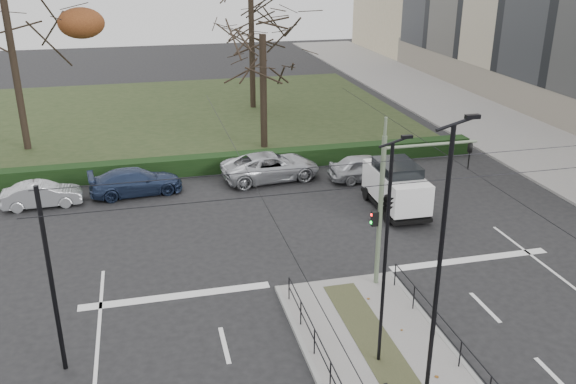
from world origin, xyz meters
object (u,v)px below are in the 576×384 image
object	(u,v)px
traffic_light	(390,200)
parked_car_fourth	(271,166)
streetlamp_median_near	(439,271)
white_van	(396,185)
bare_tree_center	(251,4)
parked_car_fifth	(367,167)
parked_car_second	(42,195)
streetlamp_median_far	(386,254)
parked_car_third	(136,182)
bare_tree_near	(263,43)

from	to	relation	value
traffic_light	parked_car_fourth	world-z (taller)	traffic_light
streetlamp_median_near	white_van	bearing A→B (deg)	70.47
bare_tree_center	parked_car_fifth	world-z (taller)	bare_tree_center
streetlamp_median_near	parked_car_fifth	bearing A→B (deg)	74.55
parked_car_second	streetlamp_median_far	bearing A→B (deg)	-146.40
parked_car_fourth	parked_car_second	bearing A→B (deg)	88.08
white_van	parked_car_fifth	distance (m)	4.27
parked_car_third	parked_car_fourth	distance (m)	7.31
parked_car_second	white_van	xyz separation A→B (m)	(16.87, -4.55, 0.64)
parked_car_second	bare_tree_center	size ratio (longest dim) A/B	0.33
parked_car_fourth	bare_tree_near	distance (m)	8.27
parked_car_fifth	bare_tree_center	bearing A→B (deg)	11.83
traffic_light	white_van	size ratio (longest dim) A/B	1.26
parked_car_third	parked_car_fourth	size ratio (longest dim) A/B	0.87
parked_car_third	bare_tree_near	xyz separation A→B (m)	(8.10, 6.19, 5.97)
streetlamp_median_far	bare_tree_center	world-z (taller)	bare_tree_center
parked_car_third	white_van	size ratio (longest dim) A/B	1.03
streetlamp_median_near	bare_tree_center	bearing A→B (deg)	87.12
parked_car_fourth	white_van	distance (m)	7.51
parked_car_second	bare_tree_center	xyz separation A→B (m)	(13.93, 17.38, 7.42)
streetlamp_median_far	parked_car_second	xyz separation A→B (m)	(-11.63, 15.66, -3.17)
streetlamp_median_near	parked_car_second	size ratio (longest dim) A/B	2.18
bare_tree_center	parked_car_fifth	xyz separation A→B (m)	(3.07, -17.70, -7.32)
streetlamp_median_far	parked_car_second	bearing A→B (deg)	126.60
parked_car_third	bare_tree_center	world-z (taller)	bare_tree_center
white_van	bare_tree_center	distance (m)	23.14
parked_car_third	bare_tree_center	distance (m)	20.60
bare_tree_center	parked_car_fifth	bearing A→B (deg)	-80.17
traffic_light	streetlamp_median_near	size ratio (longest dim) A/B	0.70
streetlamp_median_far	bare_tree_center	xyz separation A→B (m)	(2.30, 33.04, 4.25)
parked_car_third	traffic_light	bearing A→B (deg)	-148.68
parked_car_fourth	bare_tree_near	size ratio (longest dim) A/B	0.58
streetlamp_median_near	white_van	world-z (taller)	streetlamp_median_near
parked_car_third	parked_car_fifth	bearing A→B (deg)	-100.32
streetlamp_median_near	streetlamp_median_far	world-z (taller)	streetlamp_median_near
parked_car_fourth	bare_tree_near	bearing A→B (deg)	-14.76
white_van	parked_car_fifth	bearing A→B (deg)	88.20
streetlamp_median_near	parked_car_second	world-z (taller)	streetlamp_median_near
traffic_light	bare_tree_center	distance (m)	28.96
parked_car_second	parked_car_fourth	xyz separation A→B (m)	(11.85, 1.02, 0.13)
white_van	bare_tree_center	world-z (taller)	bare_tree_center
white_van	parked_car_fifth	size ratio (longest dim) A/B	1.08
traffic_light	parked_car_fourth	bearing A→B (deg)	98.17
traffic_light	white_van	xyz separation A→B (m)	(3.26, 6.67, -2.24)
bare_tree_near	streetlamp_median_near	bearing A→B (deg)	-91.13
streetlamp_median_near	parked_car_fourth	size ratio (longest dim) A/B	1.52
parked_car_third	parked_car_fifth	xyz separation A→B (m)	(12.45, -0.90, 0.04)
streetlamp_median_near	white_van	xyz separation A→B (m)	(4.70, 13.26, -3.07)
streetlamp_median_near	parked_car_third	xyz separation A→B (m)	(-7.61, 18.39, -3.65)
streetlamp_median_far	parked_car_fifth	xyz separation A→B (m)	(5.37, 15.34, -3.07)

